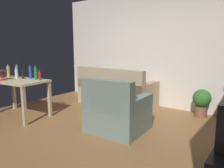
{
  "coord_description": "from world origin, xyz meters",
  "views": [
    {
      "loc": [
        2.4,
        -2.6,
        1.43
      ],
      "look_at": [
        0.1,
        0.5,
        0.75
      ],
      "focal_mm": 34.82,
      "sensor_mm": 36.0,
      "label": 1
    }
  ],
  "objects_px": {
    "bottle_green": "(36,73)",
    "armchair": "(116,113)",
    "bottle_squat": "(8,72)",
    "potted_plant": "(202,101)",
    "bottle_dark": "(23,74)",
    "bottle_tall": "(17,71)",
    "bottle_clear": "(16,74)",
    "book_stack": "(1,75)",
    "bottle_red": "(40,76)",
    "bottle_blue": "(30,73)",
    "desk": "(17,85)",
    "couch": "(115,93)"
  },
  "relations": [
    {
      "from": "potted_plant",
      "to": "bottle_dark",
      "type": "bearing_deg",
      "value": -146.39
    },
    {
      "from": "couch",
      "to": "potted_plant",
      "type": "bearing_deg",
      "value": -170.79
    },
    {
      "from": "bottle_squat",
      "to": "bottle_clear",
      "type": "height_order",
      "value": "bottle_squat"
    },
    {
      "from": "desk",
      "to": "bottle_red",
      "type": "relative_size",
      "value": 6.27
    },
    {
      "from": "potted_plant",
      "to": "bottle_red",
      "type": "bearing_deg",
      "value": -142.98
    },
    {
      "from": "couch",
      "to": "desk",
      "type": "distance_m",
      "value": 2.19
    },
    {
      "from": "bottle_squat",
      "to": "potted_plant",
      "type": "bearing_deg",
      "value": 30.97
    },
    {
      "from": "armchair",
      "to": "bottle_tall",
      "type": "distance_m",
      "value": 2.47
    },
    {
      "from": "book_stack",
      "to": "potted_plant",
      "type": "bearing_deg",
      "value": 36.38
    },
    {
      "from": "desk",
      "to": "bottle_green",
      "type": "distance_m",
      "value": 0.44
    },
    {
      "from": "bottle_blue",
      "to": "bottle_green",
      "type": "xyz_separation_m",
      "value": [
        0.17,
        0.01,
        -0.01
      ]
    },
    {
      "from": "bottle_dark",
      "to": "bottle_green",
      "type": "bearing_deg",
      "value": 16.87
    },
    {
      "from": "bottle_clear",
      "to": "bottle_green",
      "type": "bearing_deg",
      "value": 20.16
    },
    {
      "from": "armchair",
      "to": "bottle_squat",
      "type": "bearing_deg",
      "value": 6.58
    },
    {
      "from": "bottle_dark",
      "to": "book_stack",
      "type": "xyz_separation_m",
      "value": [
        -0.2,
        -0.36,
        0.01
      ]
    },
    {
      "from": "bottle_dark",
      "to": "bottle_blue",
      "type": "relative_size",
      "value": 0.78
    },
    {
      "from": "book_stack",
      "to": "couch",
      "type": "bearing_deg",
      "value": 57.63
    },
    {
      "from": "potted_plant",
      "to": "bottle_squat",
      "type": "relative_size",
      "value": 2.14
    },
    {
      "from": "bottle_tall",
      "to": "bottle_red",
      "type": "relative_size",
      "value": 1.43
    },
    {
      "from": "desk",
      "to": "armchair",
      "type": "xyz_separation_m",
      "value": [
        2.06,
        0.54,
        -0.33
      ]
    },
    {
      "from": "bottle_clear",
      "to": "bottle_dark",
      "type": "xyz_separation_m",
      "value": [
        0.13,
        0.07,
        -0.0
      ]
    },
    {
      "from": "bottle_squat",
      "to": "desk",
      "type": "bearing_deg",
      "value": -10.61
    },
    {
      "from": "couch",
      "to": "bottle_red",
      "type": "bearing_deg",
      "value": 68.04
    },
    {
      "from": "bottle_tall",
      "to": "bottle_dark",
      "type": "distance_m",
      "value": 0.29
    },
    {
      "from": "desk",
      "to": "book_stack",
      "type": "relative_size",
      "value": 4.77
    },
    {
      "from": "potted_plant",
      "to": "bottle_clear",
      "type": "relative_size",
      "value": 2.49
    },
    {
      "from": "bottle_clear",
      "to": "bottle_blue",
      "type": "bearing_deg",
      "value": 28.74
    },
    {
      "from": "bottle_blue",
      "to": "potted_plant",
      "type": "bearing_deg",
      "value": 33.78
    },
    {
      "from": "potted_plant",
      "to": "bottle_blue",
      "type": "relative_size",
      "value": 1.97
    },
    {
      "from": "bottle_clear",
      "to": "bottle_dark",
      "type": "height_order",
      "value": "bottle_clear"
    },
    {
      "from": "potted_plant",
      "to": "bottle_squat",
      "type": "distance_m",
      "value": 4.11
    },
    {
      "from": "bottle_squat",
      "to": "bottle_tall",
      "type": "height_order",
      "value": "bottle_tall"
    },
    {
      "from": "bottle_tall",
      "to": "bottle_clear",
      "type": "height_order",
      "value": "bottle_tall"
    },
    {
      "from": "bottle_tall",
      "to": "bottle_red",
      "type": "height_order",
      "value": "bottle_tall"
    },
    {
      "from": "potted_plant",
      "to": "bottle_red",
      "type": "height_order",
      "value": "bottle_red"
    },
    {
      "from": "bottle_clear",
      "to": "bottle_squat",
      "type": "bearing_deg",
      "value": -179.46
    },
    {
      "from": "bottle_squat",
      "to": "bottle_dark",
      "type": "relative_size",
      "value": 1.18
    },
    {
      "from": "bottle_green",
      "to": "armchair",
      "type": "bearing_deg",
      "value": 9.22
    },
    {
      "from": "bottle_tall",
      "to": "bottle_clear",
      "type": "distance_m",
      "value": 0.19
    },
    {
      "from": "potted_plant",
      "to": "bottle_clear",
      "type": "distance_m",
      "value": 3.84
    },
    {
      "from": "bottle_clear",
      "to": "bottle_dark",
      "type": "bearing_deg",
      "value": 27.44
    },
    {
      "from": "bottle_squat",
      "to": "armchair",
      "type": "bearing_deg",
      "value": 10.13
    },
    {
      "from": "potted_plant",
      "to": "bottle_clear",
      "type": "height_order",
      "value": "bottle_clear"
    },
    {
      "from": "armchair",
      "to": "book_stack",
      "type": "bearing_deg",
      "value": 14.49
    },
    {
      "from": "desk",
      "to": "book_stack",
      "type": "distance_m",
      "value": 0.37
    },
    {
      "from": "bottle_squat",
      "to": "bottle_red",
      "type": "relative_size",
      "value": 1.31
    },
    {
      "from": "armchair",
      "to": "bottle_dark",
      "type": "height_order",
      "value": "bottle_dark"
    },
    {
      "from": "armchair",
      "to": "bottle_tall",
      "type": "xyz_separation_m",
      "value": [
        -2.38,
        -0.35,
        0.57
      ]
    },
    {
      "from": "bottle_squat",
      "to": "bottle_green",
      "type": "relative_size",
      "value": 0.96
    },
    {
      "from": "bottle_blue",
      "to": "bottle_red",
      "type": "height_order",
      "value": "bottle_blue"
    }
  ]
}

